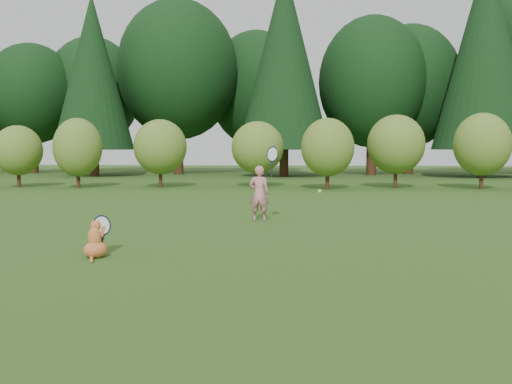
# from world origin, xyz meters

# --- Properties ---
(ground) EXTENTS (100.00, 100.00, 0.00)m
(ground) POSITION_xyz_m (0.00, 0.00, 0.00)
(ground) COLOR #2C5116
(ground) RESTS_ON ground
(shrub_row) EXTENTS (28.00, 3.00, 2.80)m
(shrub_row) POSITION_xyz_m (0.00, 13.00, 1.40)
(shrub_row) COLOR #4D7624
(shrub_row) RESTS_ON ground
(woodland_backdrop) EXTENTS (48.00, 10.00, 15.00)m
(woodland_backdrop) POSITION_xyz_m (0.00, 23.00, 7.50)
(woodland_backdrop) COLOR black
(woodland_backdrop) RESTS_ON ground
(child) EXTENTS (0.61, 0.37, 1.63)m
(child) POSITION_xyz_m (0.08, 2.61, 0.57)
(child) COLOR #D17D85
(child) RESTS_ON ground
(cat) EXTENTS (0.35, 0.68, 0.67)m
(cat) POSITION_xyz_m (-1.63, -1.46, 0.25)
(cat) COLOR #BA4E23
(cat) RESTS_ON ground
(tennis_ball) EXTENTS (0.07, 0.07, 0.07)m
(tennis_ball) POSITION_xyz_m (1.24, 1.39, 0.68)
(tennis_ball) COLOR #BCEC1B
(tennis_ball) RESTS_ON ground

